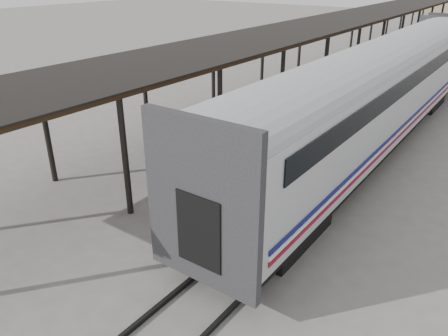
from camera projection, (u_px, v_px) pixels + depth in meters
ground at (201, 200)px, 15.13m from camera, size 160.00×160.00×0.00m
canopy at (362, 16)px, 32.95m from camera, size 4.90×64.30×4.15m
baggage_cart at (222, 195)px, 14.10m from camera, size 1.34×2.44×0.86m
suitcase_stack at (225, 180)px, 14.26m from camera, size 1.19×1.03×0.44m
luggage_tug at (353, 75)px, 30.15m from camera, size 1.27×1.55×1.19m
porter at (212, 170)px, 13.07m from camera, size 0.61×0.79×1.93m
pedestrian at (335, 79)px, 28.26m from camera, size 0.90×0.39×1.52m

